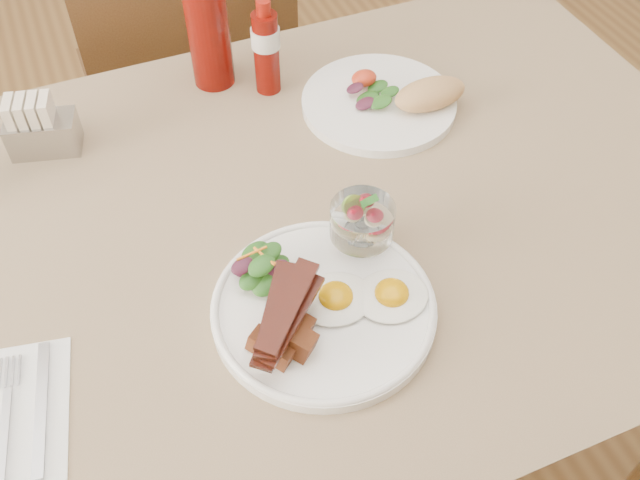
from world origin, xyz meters
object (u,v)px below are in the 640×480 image
second_plate (391,100)px  ketchup_bottle (209,31)px  fruit_cup (362,221)px  sugar_caddy (40,129)px  hot_sauce_bottle (266,48)px  chair_far (190,82)px  main_plate (324,309)px  table (298,257)px

second_plate → ketchup_bottle: ketchup_bottle is taller
second_plate → ketchup_bottle: (-0.24, 0.18, 0.08)m
fruit_cup → ketchup_bottle: 0.44m
sugar_caddy → hot_sauce_bottle: bearing=16.2°
fruit_cup → ketchup_bottle: size_ratio=0.42×
ketchup_bottle → sugar_caddy: 0.30m
chair_far → second_plate: size_ratio=3.64×
main_plate → hot_sauce_bottle: size_ratio=1.73×
main_plate → sugar_caddy: bearing=121.6°
chair_far → main_plate: 0.86m
second_plate → sugar_caddy: sugar_caddy is taller
second_plate → ketchup_bottle: size_ratio=1.27×
main_plate → chair_far: bearing=88.0°
main_plate → second_plate: 0.42m
hot_sauce_bottle → chair_far: bearing=99.5°
table → sugar_caddy: size_ratio=11.81×
chair_far → sugar_caddy: (-0.30, -0.38, 0.27)m
main_plate → ketchup_bottle: size_ratio=1.39×
fruit_cup → ketchup_bottle: (-0.07, 0.44, 0.03)m
chair_far → sugar_caddy: 0.56m
second_plate → hot_sauce_bottle: size_ratio=1.58×
fruit_cup → table: bearing=120.1°
second_plate → sugar_caddy: size_ratio=2.27×
main_plate → fruit_cup: 0.12m
main_plate → sugar_caddy: size_ratio=2.49×
sugar_caddy → second_plate: bearing=2.6°
second_plate → sugar_caddy: (-0.53, 0.11, 0.02)m
table → sugar_caddy: 0.43m
chair_far → table: bearing=-90.0°
main_plate → ketchup_bottle: bearing=88.3°
table → second_plate: second_plate is taller
second_plate → main_plate: bearing=-127.7°
hot_sauce_bottle → main_plate: bearing=-101.3°
table → chair_far: 0.68m
chair_far → ketchup_bottle: ketchup_bottle is taller
chair_far → ketchup_bottle: 0.45m
ketchup_bottle → sugar_caddy: bearing=-167.2°
fruit_cup → second_plate: 0.32m
main_plate → second_plate: size_ratio=1.10×
table → ketchup_bottle: ketchup_bottle is taller
table → main_plate: bearing=-99.8°
fruit_cup → ketchup_bottle: bearing=98.8°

